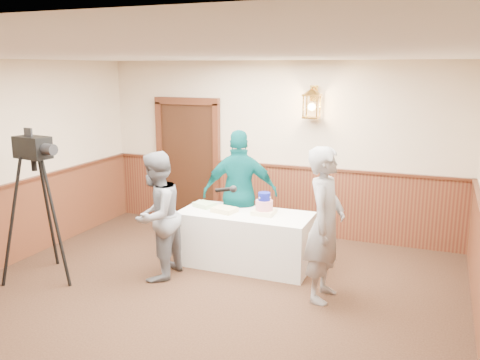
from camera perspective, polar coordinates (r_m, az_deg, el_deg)
The scene contains 10 objects.
ground at distance 5.65m, azimuth -7.35°, elevation -16.00°, with size 7.00×7.00×0.00m, color black.
room_shell at distance 5.52m, azimuth -6.00°, elevation 0.24°, with size 6.02×7.02×2.81m.
display_table at distance 7.05m, azimuth 0.61°, elevation -6.62°, with size 1.80×0.80×0.75m, color white.
tiered_cake at distance 6.85m, azimuth 2.73°, elevation -2.90°, with size 0.29×0.29×0.30m.
sheet_cake_yellow at distance 6.97m, azimuth -1.77°, elevation -3.36°, with size 0.31×0.24×0.06m, color #E9D48B.
sheet_cake_green at distance 7.23m, azimuth -4.01°, elevation -2.79°, with size 0.27×0.22×0.06m, color #C1ECA6.
interviewer at distance 6.59m, azimuth -9.36°, elevation -4.01°, with size 1.48×0.82×1.66m.
baker at distance 5.97m, azimuth 9.53°, elevation -4.96°, with size 0.67×0.44×1.83m, color gray.
assistant_p at distance 7.31m, azimuth 0.02°, elevation -1.50°, with size 1.07×0.45×1.83m, color #075254.
tv_camera_rig at distance 6.95m, azimuth -21.66°, elevation -3.84°, with size 0.73×0.68×1.86m.
Camera 1 is at (2.47, -4.31, 2.69)m, focal length 38.00 mm.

